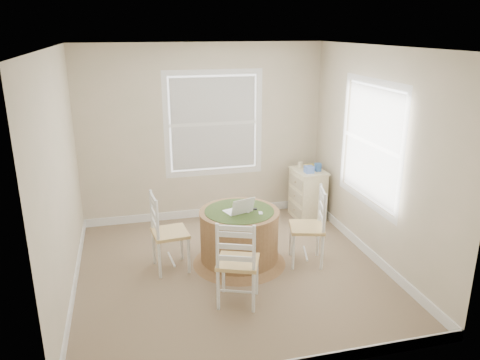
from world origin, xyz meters
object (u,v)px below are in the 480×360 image
object	(u,v)px
chair_near	(238,262)
corner_chest	(307,194)
chair_right	(307,227)
laptop	(239,210)
chair_left	(170,233)
round_table	(239,235)

from	to	relation	value
chair_near	corner_chest	xyz separation A→B (m)	(1.58, 2.01, -0.09)
chair_right	laptop	world-z (taller)	chair_right
chair_left	chair_near	world-z (taller)	same
chair_left	chair_near	xyz separation A→B (m)	(0.61, -0.90, 0.00)
chair_near	laptop	world-z (taller)	chair_near
chair_left	corner_chest	size ratio (longest dim) A/B	1.25
chair_left	corner_chest	world-z (taller)	chair_left
round_table	chair_near	size ratio (longest dim) A/B	1.21
corner_chest	chair_right	bearing A→B (deg)	-115.88
round_table	laptop	bearing A→B (deg)	-100.42
chair_near	laptop	bearing A→B (deg)	-83.33
chair_near	laptop	xyz separation A→B (m)	(0.21, 0.80, 0.25)
round_table	chair_left	size ratio (longest dim) A/B	1.21
corner_chest	chair_near	bearing A→B (deg)	-131.81
chair_left	chair_right	xyz separation A→B (m)	(1.63, -0.25, 0.00)
round_table	chair_right	xyz separation A→B (m)	(0.80, -0.19, 0.10)
chair_right	chair_left	bearing A→B (deg)	-83.49
chair_left	corner_chest	distance (m)	2.46
chair_left	laptop	world-z (taller)	chair_left
chair_right	laptop	distance (m)	0.87
chair_right	round_table	bearing A→B (deg)	-88.18
chair_left	corner_chest	bearing A→B (deg)	-69.26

